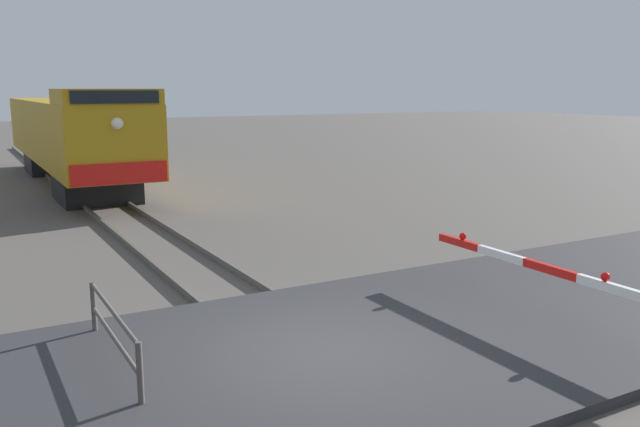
{
  "coord_description": "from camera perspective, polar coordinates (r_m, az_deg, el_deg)",
  "views": [
    {
      "loc": [
        -4.44,
        -7.89,
        3.93
      ],
      "look_at": [
        0.96,
        1.72,
        1.84
      ],
      "focal_mm": 37.22,
      "sensor_mm": 36.0,
      "label": 1
    }
  ],
  "objects": [
    {
      "name": "ground_plane",
      "position": [
        9.87,
        0.02,
        -12.7
      ],
      "size": [
        160.0,
        160.0,
        0.0
      ],
      "primitive_type": "plane",
      "color": "#514C47"
    },
    {
      "name": "rail_track_left",
      "position": [
        9.54,
        -3.84,
        -13.1
      ],
      "size": [
        0.08,
        80.0,
        0.15
      ],
      "primitive_type": "cube",
      "color": "#59544C",
      "rests_on": "ground_plane"
    },
    {
      "name": "rail_track_right",
      "position": [
        10.18,
        3.62,
        -11.5
      ],
      "size": [
        0.08,
        80.0,
        0.15
      ],
      "primitive_type": "cube",
      "color": "#59544C",
      "rests_on": "ground_plane"
    },
    {
      "name": "road_surface",
      "position": [
        9.84,
        0.02,
        -12.26
      ],
      "size": [
        36.0,
        6.07,
        0.16
      ],
      "primitive_type": "cube",
      "color": "#2D2D30",
      "rests_on": "ground_plane"
    },
    {
      "name": "locomotive",
      "position": [
        28.87,
        -20.55,
        6.38
      ],
      "size": [
        3.02,
        17.13,
        3.9
      ],
      "color": "black",
      "rests_on": "ground_plane"
    },
    {
      "name": "guard_railing",
      "position": [
        9.73,
        -17.34,
        -9.59
      ],
      "size": [
        0.08,
        2.91,
        0.95
      ],
      "color": "#4C4742",
      "rests_on": "ground_plane"
    }
  ]
}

